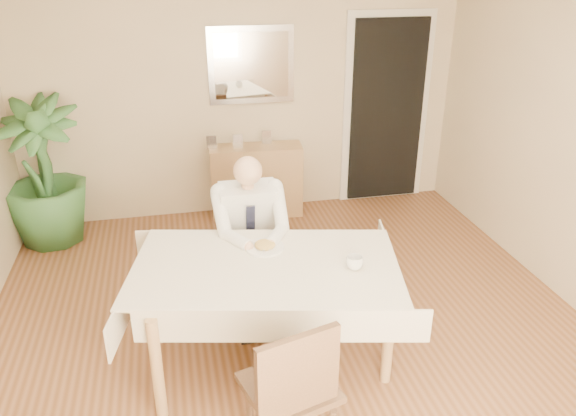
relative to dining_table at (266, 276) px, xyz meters
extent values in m
plane|color=brown|center=(0.23, 0.06, -0.67)|extent=(5.00, 5.00, 0.00)
cube|color=beige|center=(0.23, 2.56, 0.63)|extent=(4.50, 0.02, 2.60)
cube|color=silver|center=(1.78, 2.54, 0.33)|extent=(0.96, 0.03, 2.10)
cube|color=black|center=(1.78, 2.51, 0.33)|extent=(0.80, 0.05, 1.95)
cube|color=silver|center=(0.32, 2.53, 0.88)|extent=(0.86, 0.03, 0.76)
cube|color=white|center=(0.32, 2.51, 0.88)|extent=(0.74, 0.02, 0.64)
cube|color=#9D764B|center=(0.00, 0.00, 0.05)|extent=(1.76, 1.22, 0.04)
cube|color=beige|center=(0.00, 0.00, 0.08)|extent=(1.87, 1.34, 0.01)
cube|color=beige|center=(0.00, -0.50, -0.03)|extent=(1.66, 0.38, 0.22)
cube|color=beige|center=(0.00, 0.50, -0.03)|extent=(1.66, 0.38, 0.22)
cube|color=beige|center=(-0.85, 0.00, -0.03)|extent=(0.23, 0.98, 0.22)
cube|color=beige|center=(0.85, 0.00, -0.03)|extent=(0.23, 0.98, 0.22)
cylinder|color=#9D764B|center=(-0.72, -0.37, -0.32)|extent=(0.07, 0.07, 0.70)
cylinder|color=#9D764B|center=(0.72, -0.37, -0.32)|extent=(0.07, 0.07, 0.70)
cylinder|color=#9D764B|center=(-0.72, 0.37, -0.32)|extent=(0.07, 0.07, 0.70)
cylinder|color=#9D764B|center=(0.72, 0.37, -0.32)|extent=(0.07, 0.07, 0.70)
cube|color=#432B1C|center=(0.00, 0.80, -0.22)|extent=(0.48, 0.48, 0.04)
cube|color=#432B1C|center=(0.00, 1.00, 0.04)|extent=(0.44, 0.08, 0.44)
cylinder|color=#432B1C|center=(-0.19, 0.61, -0.45)|extent=(0.04, 0.04, 0.43)
cylinder|color=#432B1C|center=(0.19, 0.61, -0.45)|extent=(0.04, 0.04, 0.43)
cylinder|color=#432B1C|center=(-0.19, 0.99, -0.45)|extent=(0.04, 0.04, 0.43)
cylinder|color=#432B1C|center=(0.19, 0.99, -0.45)|extent=(0.04, 0.04, 0.43)
cube|color=#432B1C|center=(-0.02, -0.80, -0.21)|extent=(0.55, 0.55, 0.04)
cube|color=#432B1C|center=(-0.02, -1.00, 0.05)|extent=(0.44, 0.16, 0.45)
cylinder|color=#432B1C|center=(-0.21, -0.60, -0.45)|extent=(0.04, 0.04, 0.44)
cylinder|color=#432B1C|center=(0.17, -0.60, -0.45)|extent=(0.04, 0.04, 0.44)
cube|color=white|center=(0.00, 0.76, 0.08)|extent=(0.42, 0.31, 0.55)
cube|color=black|center=(0.00, 0.64, 0.05)|extent=(0.07, 0.08, 0.36)
cylinder|color=tan|center=(0.00, 0.71, 0.37)|extent=(0.09, 0.09, 0.08)
sphere|color=tan|center=(0.00, 0.69, 0.47)|extent=(0.21, 0.21, 0.21)
cube|color=black|center=(-0.10, 0.56, -0.15)|extent=(0.13, 0.42, 0.13)
cube|color=black|center=(0.10, 0.56, -0.15)|extent=(0.13, 0.42, 0.13)
cube|color=black|center=(-0.10, 0.38, -0.44)|extent=(0.11, 0.12, 0.45)
cube|color=black|center=(0.10, 0.38, -0.44)|extent=(0.11, 0.12, 0.45)
cube|color=black|center=(-0.10, 0.32, -0.63)|extent=(0.11, 0.26, 0.07)
cube|color=black|center=(0.10, 0.32, -0.63)|extent=(0.11, 0.26, 0.07)
cylinder|color=white|center=(0.03, 0.22, 0.09)|extent=(0.26, 0.26, 0.02)
ellipsoid|color=olive|center=(0.03, 0.22, 0.11)|extent=(0.14, 0.14, 0.06)
cylinder|color=silver|center=(0.07, 0.16, 0.11)|extent=(0.01, 0.13, 0.01)
cylinder|color=silver|center=(-0.01, 0.16, 0.11)|extent=(0.01, 0.13, 0.01)
imported|color=white|center=(0.54, -0.16, 0.13)|extent=(0.13, 0.13, 0.09)
cube|color=#9D764B|center=(0.32, 2.38, -0.29)|extent=(0.97, 0.39, 0.76)
cube|color=silver|center=(-0.12, 2.39, 0.16)|extent=(0.10, 0.02, 0.14)
cube|color=silver|center=(0.14, 2.38, 0.16)|extent=(0.10, 0.02, 0.14)
cube|color=silver|center=(0.45, 2.44, 0.16)|extent=(0.10, 0.02, 0.14)
imported|color=#2E5D2B|center=(-1.72, 2.20, 0.03)|extent=(0.92, 0.92, 1.40)
camera|label=1|loc=(-0.52, -3.06, 1.91)|focal=35.00mm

